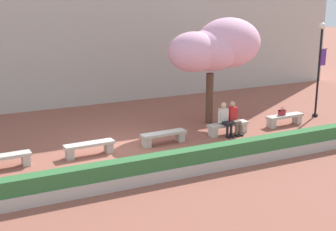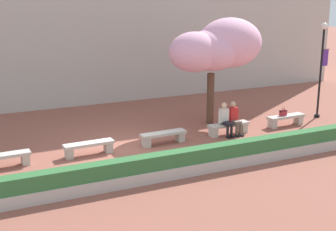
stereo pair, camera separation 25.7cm
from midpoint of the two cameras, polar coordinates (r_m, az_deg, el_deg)
name	(u,v)px [view 1 (the left image)]	position (r m, az deg, el deg)	size (l,w,h in m)	color
ground_plane	(128,149)	(16.67, -5.34, -4.14)	(100.00, 100.00, 0.00)	#8E5142
stone_bench_near_west	(3,160)	(15.68, -19.91, -5.09)	(1.74, 0.47, 0.45)	#BCB7AD
stone_bench_center	(89,147)	(16.16, -10.02, -3.80)	(1.74, 0.47, 0.45)	#BCB7AD
stone_bench_near_east	(164,136)	(17.09, -0.98, -2.53)	(1.74, 0.47, 0.45)	#BCB7AD
stone_bench_east_end	(228,127)	(18.41, 6.93, -1.36)	(1.74, 0.47, 0.45)	#BCB7AD
stone_bench_far_east	(285,118)	(20.03, 13.67, -0.34)	(1.74, 0.47, 0.45)	#BCB7AD
person_seated_left	(225,118)	(18.15, 6.53, -0.27)	(0.51, 0.70, 1.29)	black
person_seated_right	(234,117)	(18.37, 7.61, -0.13)	(0.51, 0.70, 1.29)	black
handbag	(282,112)	(19.90, 13.36, 0.41)	(0.30, 0.15, 0.34)	#A3232D
cherry_tree_main	(215,47)	(19.41, 5.42, 8.27)	(4.17, 2.39, 4.39)	#513828
lamp_post_with_banner	(320,61)	(21.41, 17.68, 6.31)	(0.54, 0.28, 4.14)	black
planter_hedge_foreground	(165,167)	(13.95, -0.95, -6.25)	(19.70, 0.50, 0.80)	#BCB7AD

